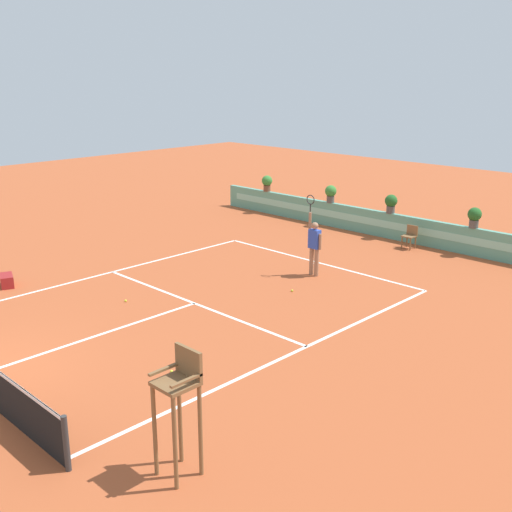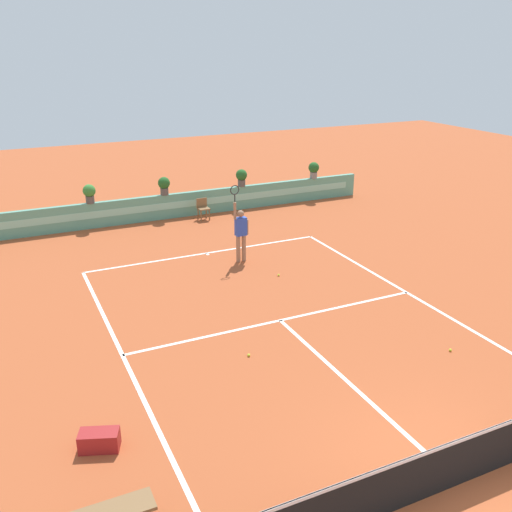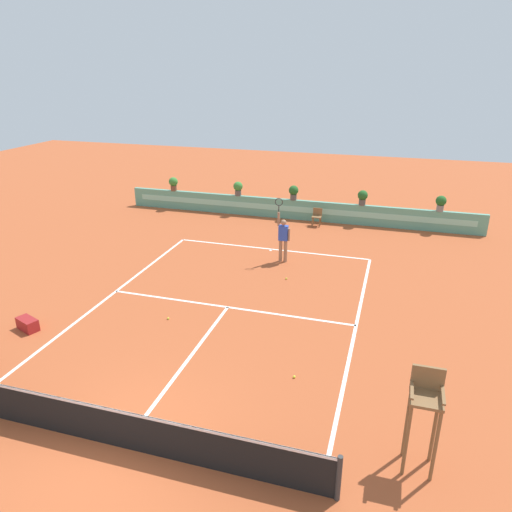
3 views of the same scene
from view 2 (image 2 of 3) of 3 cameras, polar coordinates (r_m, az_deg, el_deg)
name	(u,v)px [view 2 (image 2 of 3)]	position (r m, az deg, el deg)	size (l,w,h in m)	color
ground_plane	(288,327)	(14.49, 3.19, -7.16)	(60.00, 60.00, 0.00)	#A84C28
court_lines	(275,315)	(15.05, 1.90, -5.99)	(8.32, 11.94, 0.01)	white
net	(464,459)	(10.23, 20.21, -18.61)	(8.92, 0.10, 1.00)	#333333
back_wall_barrier	(167,206)	(23.33, -8.94, 4.95)	(18.00, 0.21, 1.00)	#599E84
ball_kid_chair	(203,208)	(23.04, -5.37, 4.86)	(0.44, 0.44, 0.85)	brown
gear_bag	(99,440)	(10.89, -15.52, -17.47)	(0.70, 0.36, 0.36)	maroon
tennis_player	(241,231)	(18.30, -1.55, 2.54)	(0.62, 0.23, 2.58)	#9E7051
tennis_ball_near_baseline	(249,355)	(13.21, -0.74, -9.96)	(0.07, 0.07, 0.07)	#CCE033
tennis_ball_mid_court	(279,275)	(17.47, 2.29, -1.93)	(0.07, 0.07, 0.07)	#CCE033
tennis_ball_by_sideline	(450,350)	(14.15, 19.00, -8.95)	(0.07, 0.07, 0.07)	#CCE033
potted_plant_far_right	(314,169)	(25.79, 5.84, 8.71)	(0.48, 0.48, 0.72)	gray
potted_plant_centre	(164,185)	(23.08, -9.25, 7.11)	(0.48, 0.48, 0.72)	#514C47
potted_plant_left	(89,192)	(22.49, -16.45, 6.16)	(0.48, 0.48, 0.72)	#514C47
potted_plant_right	(241,177)	(24.20, -1.47, 8.00)	(0.48, 0.48, 0.72)	#514C47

